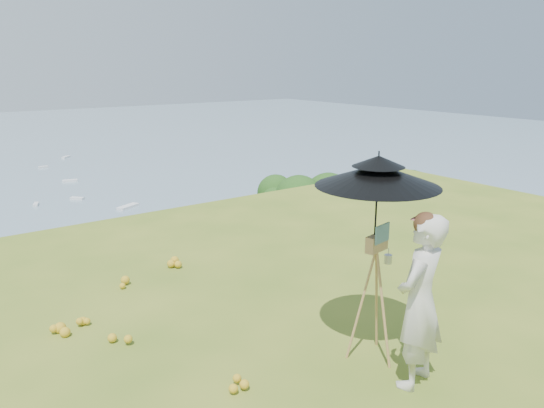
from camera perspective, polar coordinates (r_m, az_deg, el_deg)
ground at (r=7.74m, az=20.11°, el=-10.47°), size 14.00×14.00×0.00m
slope_trees at (r=43.24m, az=-25.00°, el=-11.49°), size 110.00×50.00×6.00m
wildflowers at (r=7.84m, az=18.63°, el=-9.52°), size 10.00×10.50×0.12m
painter at (r=5.54m, az=15.61°, el=-10.07°), size 0.76×0.60×1.82m
field_easel at (r=5.95m, az=10.93°, el=-9.29°), size 0.70×0.70×1.57m
sun_umbrella at (r=5.63m, az=11.18°, el=0.38°), size 1.58×1.58×1.04m
painter_cap at (r=5.24m, az=16.25°, el=-1.54°), size 0.28×0.32×0.10m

